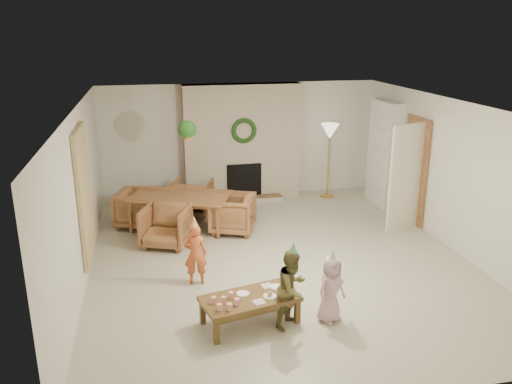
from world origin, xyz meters
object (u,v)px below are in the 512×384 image
object	(u,v)px
dining_table	(180,212)
child_plaid	(293,288)
dining_chair_right	(232,214)
dining_chair_near	(166,226)
child_red	(195,254)
child_pink	(331,289)
dining_chair_left	(139,208)
coffee_table_top	(250,299)
dining_chair_far	(192,197)

from	to	relation	value
dining_table	child_plaid	distance (m)	3.82
dining_table	child_plaid	size ratio (longest dim) A/B	1.79
dining_table	dining_chair_right	size ratio (longest dim) A/B	2.34
dining_chair_right	child_plaid	bearing A→B (deg)	24.97
dining_chair_near	child_red	size ratio (longest dim) A/B	0.84
child_red	child_pink	xyz separation A→B (m)	(1.59, -1.37, -0.02)
dining_chair_left	child_pink	bearing A→B (deg)	-127.31
coffee_table_top	child_red	distance (m)	1.36
dining_table	child_red	distance (m)	2.27
child_pink	dining_chair_left	bearing A→B (deg)	94.09
dining_chair_left	child_plaid	distance (m)	4.37
dining_chair_far	child_red	bearing A→B (deg)	107.03
dining_chair_far	dining_chair_right	size ratio (longest dim) A/B	1.00
dining_chair_far	child_plaid	xyz separation A→B (m)	(0.87, -4.39, 0.16)
dining_chair_far	child_pink	bearing A→B (deg)	128.53
dining_chair_near	dining_chair_left	xyz separation A→B (m)	(-0.46, 1.04, 0.00)
dining_chair_left	child_red	size ratio (longest dim) A/B	0.84
coffee_table_top	child_plaid	size ratio (longest dim) A/B	1.19
dining_table	dining_chair_right	bearing A→B (deg)	0.00
dining_table	child_red	world-z (taller)	child_red
child_plaid	dining_chair_near	bearing A→B (deg)	75.25
dining_chair_near	dining_chair_right	xyz separation A→B (m)	(1.22, 0.39, 0.00)
child_pink	dining_chair_near	bearing A→B (deg)	96.59
coffee_table_top	child_plaid	world-z (taller)	child_plaid
dining_chair_near	child_red	distance (m)	1.56
child_plaid	coffee_table_top	bearing A→B (deg)	123.46
dining_chair_far	child_plaid	distance (m)	4.47
dining_chair_right	child_red	bearing A→B (deg)	-3.24
dining_table	child_pink	distance (m)	4.00
dining_chair_right	coffee_table_top	distance (m)	3.15
dining_table	coffee_table_top	xyz separation A→B (m)	(0.65, -3.50, 0.03)
dining_chair_near	dining_chair_left	bearing A→B (deg)	135.00
child_red	dining_chair_right	bearing A→B (deg)	-110.56
dining_chair_near	dining_chair_left	world-z (taller)	same
coffee_table_top	child_pink	size ratio (longest dim) A/B	1.38
dining_table	dining_chair_near	distance (m)	0.80
dining_chair_far	coffee_table_top	world-z (taller)	dining_chair_far
dining_chair_left	coffee_table_top	distance (m)	4.03
dining_chair_right	child_plaid	world-z (taller)	child_plaid
child_plaid	dining_table	bearing A→B (deg)	66.31
coffee_table_top	child_red	world-z (taller)	child_red
child_red	child_plaid	world-z (taller)	child_plaid
child_pink	child_red	bearing A→B (deg)	111.71
dining_chair_left	dining_chair_far	bearing A→B (deg)	-45.00
dining_chair_far	child_pink	xyz separation A→B (m)	(1.38, -4.38, 0.09)
child_pink	coffee_table_top	bearing A→B (deg)	144.83
dining_chair_right	child_plaid	size ratio (longest dim) A/B	0.76
dining_chair_right	child_red	distance (m)	2.09
dining_chair_far	dining_table	bearing A→B (deg)	90.00
dining_table	dining_chair_left	distance (m)	0.80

